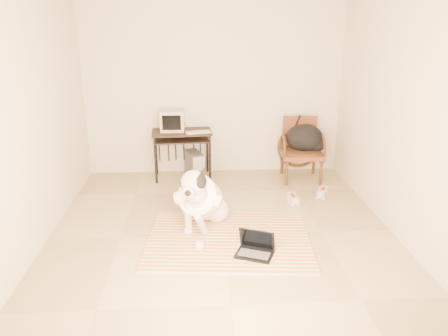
{
  "coord_description": "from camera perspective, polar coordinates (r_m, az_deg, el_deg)",
  "views": [
    {
      "loc": [
        -0.26,
        -4.54,
        2.41
      ],
      "look_at": [
        0.03,
        0.13,
        0.78
      ],
      "focal_mm": 35.0,
      "sensor_mm": 36.0,
      "label": 1
    }
  ],
  "objects": [
    {
      "name": "floor",
      "position": [
        5.15,
        -0.22,
        -8.71
      ],
      "size": [
        4.5,
        4.5,
        0.0
      ],
      "primitive_type": "plane",
      "color": "tan",
      "rests_on": "ground"
    },
    {
      "name": "sneaker_right",
      "position": [
        6.35,
        12.74,
        -3.17
      ],
      "size": [
        0.24,
        0.31,
        0.1
      ],
      "color": "white",
      "rests_on": "floor"
    },
    {
      "name": "crt_monitor",
      "position": [
        6.75,
        -6.76,
        6.21
      ],
      "size": [
        0.36,
        0.35,
        0.32
      ],
      "color": "#BCAC93",
      "rests_on": "computer_desk"
    },
    {
      "name": "wall_left",
      "position": [
        4.98,
        -24.0,
        5.25
      ],
      "size": [
        0.0,
        4.5,
        4.5
      ],
      "primitive_type": "plane",
      "rotation": [
        1.57,
        0.0,
        1.57
      ],
      "color": "beige",
      "rests_on": "floor"
    },
    {
      "name": "pc_tower",
      "position": [
        6.83,
        -3.86,
        0.37
      ],
      "size": [
        0.32,
        0.48,
        0.42
      ],
      "color": "#4C4C4E",
      "rests_on": "floor"
    },
    {
      "name": "sneaker_left",
      "position": [
        6.05,
        8.99,
        -4.07
      ],
      "size": [
        0.13,
        0.28,
        0.1
      ],
      "color": "white",
      "rests_on": "floor"
    },
    {
      "name": "laptop",
      "position": [
        4.71,
        4.12,
        -10.4
      ],
      "size": [
        0.46,
        0.4,
        0.27
      ],
      "color": "black",
      "rests_on": "rug"
    },
    {
      "name": "wall_front",
      "position": [
        2.54,
        2.68,
        -5.49
      ],
      "size": [
        4.5,
        0.0,
        4.5
      ],
      "primitive_type": "plane",
      "rotation": [
        -1.57,
        0.0,
        0.0
      ],
      "color": "beige",
      "rests_on": "floor"
    },
    {
      "name": "wall_right",
      "position": [
        5.18,
        22.55,
        5.93
      ],
      "size": [
        0.0,
        4.5,
        4.5
      ],
      "primitive_type": "plane",
      "rotation": [
        1.57,
        0.0,
        -1.57
      ],
      "color": "beige",
      "rests_on": "floor"
    },
    {
      "name": "rug",
      "position": [
        5.02,
        0.62,
        -9.36
      ],
      "size": [
        1.94,
        1.55,
        0.02
      ],
      "color": "orange",
      "rests_on": "floor"
    },
    {
      "name": "dog",
      "position": [
        5.17,
        -3.0,
        -4.2
      ],
      "size": [
        0.64,
        1.24,
        0.89
      ],
      "color": "silver",
      "rests_on": "rug"
    },
    {
      "name": "computer_desk",
      "position": [
        6.74,
        -5.53,
        3.92
      ],
      "size": [
        0.93,
        0.56,
        0.75
      ],
      "color": "black",
      "rests_on": "floor"
    },
    {
      "name": "desk_keyboard",
      "position": [
        6.59,
        -3.42,
        4.7
      ],
      "size": [
        0.39,
        0.22,
        0.02
      ],
      "primitive_type": "cube",
      "rotation": [
        0.0,
        0.0,
        0.22
      ],
      "color": "#BCAC93",
      "rests_on": "computer_desk"
    },
    {
      "name": "rattan_chair",
      "position": [
        6.84,
        10.03,
        2.45
      ],
      "size": [
        0.65,
        0.63,
        0.94
      ],
      "color": "brown",
      "rests_on": "floor"
    },
    {
      "name": "backpack",
      "position": [
        6.83,
        10.7,
        3.73
      ],
      "size": [
        0.62,
        0.47,
        0.42
      ],
      "color": "black",
      "rests_on": "rattan_chair"
    },
    {
      "name": "wall_back",
      "position": [
        6.88,
        -1.34,
        10.33
      ],
      "size": [
        4.5,
        0.0,
        4.5
      ],
      "primitive_type": "plane",
      "rotation": [
        1.57,
        0.0,
        0.0
      ],
      "color": "beige",
      "rests_on": "floor"
    }
  ]
}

